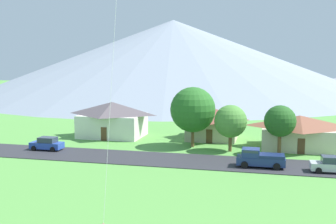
{
  "coord_description": "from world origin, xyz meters",
  "views": [
    {
      "loc": [
        6.41,
        -16.16,
        11.68
      ],
      "look_at": [
        -0.84,
        13.45,
        7.9
      ],
      "focal_mm": 44.4,
      "sensor_mm": 36.0,
      "label": 1
    }
  ],
  "objects_px": {
    "house_leftmost": "(299,131)",
    "pickup_truck_navy_west_side": "(260,158)",
    "house_right_center": "(112,119)",
    "parked_car_silver_west_end": "(331,165)",
    "tree_left_of_center": "(280,121)",
    "tree_center": "(193,110)",
    "house_rightmost": "(213,123)",
    "tree_near_left": "(231,121)",
    "parked_car_blue_mid_west": "(47,144)"
  },
  "relations": [
    {
      "from": "house_right_center",
      "to": "house_rightmost",
      "type": "bearing_deg",
      "value": 8.21
    },
    {
      "from": "tree_near_left",
      "to": "parked_car_silver_west_end",
      "type": "relative_size",
      "value": 1.42
    },
    {
      "from": "house_leftmost",
      "to": "pickup_truck_navy_west_side",
      "type": "distance_m",
      "value": 12.76
    },
    {
      "from": "pickup_truck_navy_west_side",
      "to": "tree_left_of_center",
      "type": "bearing_deg",
      "value": 72.53
    },
    {
      "from": "house_right_center",
      "to": "pickup_truck_navy_west_side",
      "type": "xyz_separation_m",
      "value": [
        22.55,
        -13.8,
        -1.72
      ]
    },
    {
      "from": "house_leftmost",
      "to": "pickup_truck_navy_west_side",
      "type": "xyz_separation_m",
      "value": [
        -4.9,
        -11.71,
        -1.23
      ]
    },
    {
      "from": "parked_car_silver_west_end",
      "to": "house_right_center",
      "type": "bearing_deg",
      "value": 154.59
    },
    {
      "from": "house_leftmost",
      "to": "house_right_center",
      "type": "xyz_separation_m",
      "value": [
        -27.45,
        2.08,
        0.49
      ]
    },
    {
      "from": "tree_left_of_center",
      "to": "pickup_truck_navy_west_side",
      "type": "xyz_separation_m",
      "value": [
        -2.23,
        -7.09,
        -3.15
      ]
    },
    {
      "from": "house_rightmost",
      "to": "tree_center",
      "type": "bearing_deg",
      "value": -105.24
    },
    {
      "from": "house_leftmost",
      "to": "parked_car_blue_mid_west",
      "type": "relative_size",
      "value": 2.49
    },
    {
      "from": "parked_car_silver_west_end",
      "to": "parked_car_blue_mid_west",
      "type": "bearing_deg",
      "value": 175.4
    },
    {
      "from": "pickup_truck_navy_west_side",
      "to": "parked_car_silver_west_end",
      "type": "bearing_deg",
      "value": -3.23
    },
    {
      "from": "house_rightmost",
      "to": "pickup_truck_navy_west_side",
      "type": "bearing_deg",
      "value": -65.56
    },
    {
      "from": "tree_near_left",
      "to": "parked_car_blue_mid_west",
      "type": "bearing_deg",
      "value": -167.52
    },
    {
      "from": "house_right_center",
      "to": "parked_car_silver_west_end",
      "type": "relative_size",
      "value": 2.37
    },
    {
      "from": "tree_left_of_center",
      "to": "parked_car_silver_west_end",
      "type": "xyz_separation_m",
      "value": [
        5.14,
        -7.5,
        -3.35
      ]
    },
    {
      "from": "tree_near_left",
      "to": "tree_center",
      "type": "bearing_deg",
      "value": 162.5
    },
    {
      "from": "house_leftmost",
      "to": "parked_car_silver_west_end",
      "type": "relative_size",
      "value": 2.46
    },
    {
      "from": "house_right_center",
      "to": "tree_center",
      "type": "xyz_separation_m",
      "value": [
        13.42,
        -4.62,
        2.31
      ]
    },
    {
      "from": "tree_left_of_center",
      "to": "house_right_center",
      "type": "bearing_deg",
      "value": 164.85
    },
    {
      "from": "house_leftmost",
      "to": "pickup_truck_navy_west_side",
      "type": "bearing_deg",
      "value": -112.72
    },
    {
      "from": "parked_car_silver_west_end",
      "to": "parked_car_blue_mid_west",
      "type": "relative_size",
      "value": 1.01
    },
    {
      "from": "pickup_truck_navy_west_side",
      "to": "house_leftmost",
      "type": "bearing_deg",
      "value": 67.28
    },
    {
      "from": "parked_car_silver_west_end",
      "to": "parked_car_blue_mid_west",
      "type": "xyz_separation_m",
      "value": [
        -34.58,
        2.78,
        0.0
      ]
    },
    {
      "from": "house_rightmost",
      "to": "tree_near_left",
      "type": "distance_m",
      "value": 9.25
    },
    {
      "from": "tree_near_left",
      "to": "pickup_truck_navy_west_side",
      "type": "relative_size",
      "value": 1.16
    },
    {
      "from": "tree_left_of_center",
      "to": "tree_center",
      "type": "bearing_deg",
      "value": 169.6
    },
    {
      "from": "pickup_truck_navy_west_side",
      "to": "tree_near_left",
      "type": "bearing_deg",
      "value": 117.43
    },
    {
      "from": "house_rightmost",
      "to": "parked_car_silver_west_end",
      "type": "relative_size",
      "value": 2.01
    },
    {
      "from": "parked_car_blue_mid_west",
      "to": "pickup_truck_navy_west_side",
      "type": "xyz_separation_m",
      "value": [
        27.21,
        -2.37,
        0.19
      ]
    },
    {
      "from": "tree_center",
      "to": "house_right_center",
      "type": "bearing_deg",
      "value": 160.99
    },
    {
      "from": "tree_left_of_center",
      "to": "tree_center",
      "type": "xyz_separation_m",
      "value": [
        -11.36,
        2.09,
        0.88
      ]
    },
    {
      "from": "house_leftmost",
      "to": "pickup_truck_navy_west_side",
      "type": "height_order",
      "value": "house_leftmost"
    },
    {
      "from": "tree_near_left",
      "to": "pickup_truck_navy_west_side",
      "type": "bearing_deg",
      "value": -62.57
    },
    {
      "from": "parked_car_silver_west_end",
      "to": "pickup_truck_navy_west_side",
      "type": "xyz_separation_m",
      "value": [
        -7.37,
        0.42,
        0.19
      ]
    },
    {
      "from": "tree_left_of_center",
      "to": "parked_car_silver_west_end",
      "type": "bearing_deg",
      "value": -55.59
    },
    {
      "from": "house_right_center",
      "to": "tree_left_of_center",
      "type": "bearing_deg",
      "value": -15.15
    },
    {
      "from": "parked_car_blue_mid_west",
      "to": "house_leftmost",
      "type": "bearing_deg",
      "value": 16.22
    },
    {
      "from": "parked_car_silver_west_end",
      "to": "tree_left_of_center",
      "type": "bearing_deg",
      "value": 124.41
    },
    {
      "from": "tree_near_left",
      "to": "parked_car_silver_west_end",
      "type": "distance_m",
      "value": 14.12
    },
    {
      "from": "house_rightmost",
      "to": "house_leftmost",
      "type": "bearing_deg",
      "value": -19.41
    },
    {
      "from": "house_leftmost",
      "to": "tree_left_of_center",
      "type": "height_order",
      "value": "tree_left_of_center"
    },
    {
      "from": "parked_car_blue_mid_west",
      "to": "parked_car_silver_west_end",
      "type": "bearing_deg",
      "value": -4.6
    },
    {
      "from": "tree_near_left",
      "to": "parked_car_blue_mid_west",
      "type": "xyz_separation_m",
      "value": [
        -23.31,
        -5.16,
        -3.05
      ]
    },
    {
      "from": "house_right_center",
      "to": "tree_center",
      "type": "distance_m",
      "value": 14.38
    },
    {
      "from": "tree_left_of_center",
      "to": "tree_near_left",
      "type": "bearing_deg",
      "value": 175.91
    },
    {
      "from": "house_leftmost",
      "to": "tree_left_of_center",
      "type": "distance_m",
      "value": 5.68
    },
    {
      "from": "house_right_center",
      "to": "tree_near_left",
      "type": "height_order",
      "value": "tree_near_left"
    },
    {
      "from": "tree_left_of_center",
      "to": "parked_car_blue_mid_west",
      "type": "distance_m",
      "value": 30.01
    }
  ]
}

